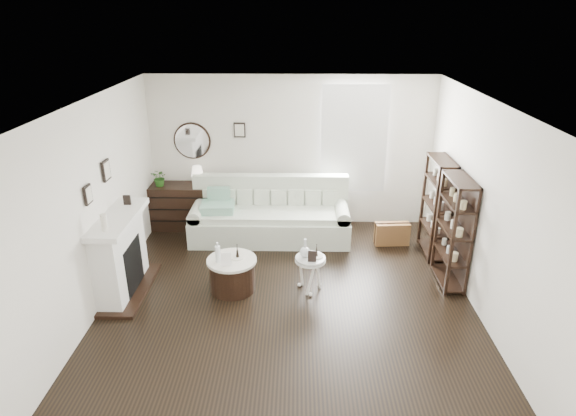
{
  "coord_description": "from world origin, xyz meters",
  "views": [
    {
      "loc": [
        0.11,
        -5.53,
        3.74
      ],
      "look_at": [
        -0.02,
        0.8,
        1.08
      ],
      "focal_mm": 30.0,
      "sensor_mm": 36.0,
      "label": 1
    }
  ],
  "objects_px": {
    "drum_table": "(232,274)",
    "sofa": "(270,218)",
    "dresser": "(180,206)",
    "pedestal_table": "(310,260)"
  },
  "relations": [
    {
      "from": "drum_table",
      "to": "sofa",
      "type": "bearing_deg",
      "value": 75.46
    },
    {
      "from": "sofa",
      "to": "drum_table",
      "type": "relative_size",
      "value": 3.87
    },
    {
      "from": "dresser",
      "to": "drum_table",
      "type": "bearing_deg",
      "value": -60.24
    },
    {
      "from": "pedestal_table",
      "to": "sofa",
      "type": "bearing_deg",
      "value": 110.94
    },
    {
      "from": "dresser",
      "to": "drum_table",
      "type": "height_order",
      "value": "dresser"
    },
    {
      "from": "sofa",
      "to": "dresser",
      "type": "bearing_deg",
      "value": 166.81
    },
    {
      "from": "sofa",
      "to": "drum_table",
      "type": "distance_m",
      "value": 1.78
    },
    {
      "from": "pedestal_table",
      "to": "drum_table",
      "type": "bearing_deg",
      "value": -179.59
    },
    {
      "from": "sofa",
      "to": "pedestal_table",
      "type": "relative_size",
      "value": 5.18
    },
    {
      "from": "dresser",
      "to": "pedestal_table",
      "type": "height_order",
      "value": "dresser"
    }
  ]
}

